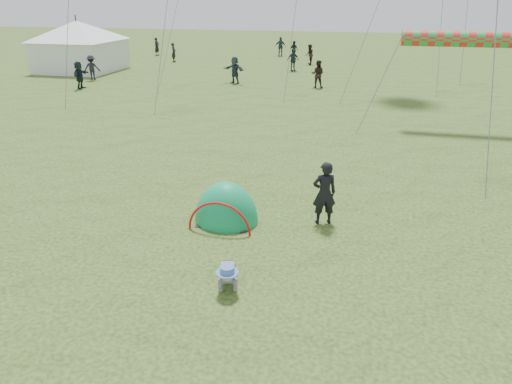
% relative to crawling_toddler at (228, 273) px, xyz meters
% --- Properties ---
extents(ground, '(140.00, 140.00, 0.00)m').
position_rel_crawling_toddler_xyz_m(ground, '(1.15, -0.30, -0.31)').
color(ground, '#173A0A').
extents(crawling_toddler, '(0.77, 0.93, 0.62)m').
position_rel_crawling_toddler_xyz_m(crawling_toddler, '(0.00, 0.00, 0.00)').
color(crawling_toddler, black).
rests_on(crawling_toddler, ground).
extents(popup_tent, '(1.67, 1.38, 2.13)m').
position_rel_crawling_toddler_xyz_m(popup_tent, '(-0.84, 2.75, -0.31)').
color(popup_tent, '#138B67').
rests_on(popup_tent, ground).
extents(standing_adult, '(0.70, 0.57, 1.65)m').
position_rel_crawling_toddler_xyz_m(standing_adult, '(1.58, 3.21, 0.51)').
color(standing_adult, black).
rests_on(standing_adult, ground).
extents(event_marquee, '(5.67, 5.67, 3.89)m').
position_rel_crawling_toddler_xyz_m(event_marquee, '(-18.81, 24.73, 1.63)').
color(event_marquee, white).
rests_on(event_marquee, ground).
extents(crowd_person_0, '(0.52, 0.67, 1.64)m').
position_rel_crawling_toddler_xyz_m(crowd_person_0, '(-17.22, 34.93, 0.51)').
color(crowd_person_0, black).
rests_on(crowd_person_0, ground).
extents(crowd_person_1, '(0.76, 0.90, 1.63)m').
position_rel_crawling_toddler_xyz_m(crowd_person_1, '(-2.22, 31.88, 0.50)').
color(crowd_person_1, black).
rests_on(crowd_person_1, ground).
extents(crowd_person_2, '(1.01, 0.89, 1.64)m').
position_rel_crawling_toddler_xyz_m(crowd_person_2, '(-3.02, 28.09, 0.51)').
color(crowd_person_2, '#233243').
rests_on(crowd_person_2, ground).
extents(crowd_person_3, '(1.21, 0.99, 1.64)m').
position_rel_crawling_toddler_xyz_m(crowd_person_3, '(-15.74, 21.10, 0.51)').
color(crowd_person_3, black).
rests_on(crowd_person_3, ground).
extents(crowd_person_5, '(1.66, 1.04, 1.71)m').
position_rel_crawling_toddler_xyz_m(crowd_person_5, '(-5.94, 22.09, 0.54)').
color(crowd_person_5, '#27353D').
rests_on(crowd_person_5, ground).
extents(crowd_person_7, '(0.84, 0.66, 1.67)m').
position_rel_crawling_toddler_xyz_m(crowd_person_7, '(-0.50, 21.76, 0.53)').
color(crowd_person_7, black).
rests_on(crowd_person_7, ground).
extents(crowd_person_8, '(0.89, 0.97, 1.59)m').
position_rel_crawling_toddler_xyz_m(crowd_person_8, '(-4.03, 35.17, 0.49)').
color(crowd_person_8, '#1C2432').
rests_on(crowd_person_8, ground).
extents(crowd_person_10, '(0.88, 0.58, 1.79)m').
position_rel_crawling_toddler_xyz_m(crowd_person_10, '(-20.24, 34.13, 0.58)').
color(crowd_person_10, '#423328').
rests_on(crowd_person_10, ground).
extents(crowd_person_11, '(0.58, 1.55, 1.65)m').
position_rel_crawling_toddler_xyz_m(crowd_person_11, '(-14.79, 18.16, 0.51)').
color(crowd_person_11, black).
rests_on(crowd_person_11, ground).
extents(crowd_person_12, '(0.51, 0.65, 1.58)m').
position_rel_crawling_toddler_xyz_m(crowd_person_12, '(-13.89, 31.04, 0.48)').
color(crowd_person_12, black).
rests_on(crowd_person_12, ground).
extents(crowd_person_14, '(1.03, 0.44, 1.75)m').
position_rel_crawling_toddler_xyz_m(crowd_person_14, '(-5.60, 37.05, 0.56)').
color(crowd_person_14, '#283B44').
rests_on(crowd_person_14, ground).
extents(rainbow_tube_kite, '(5.14, 0.64, 0.64)m').
position_rel_crawling_toddler_xyz_m(rainbow_tube_kite, '(6.28, 13.74, 3.39)').
color(rainbow_tube_kite, red).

